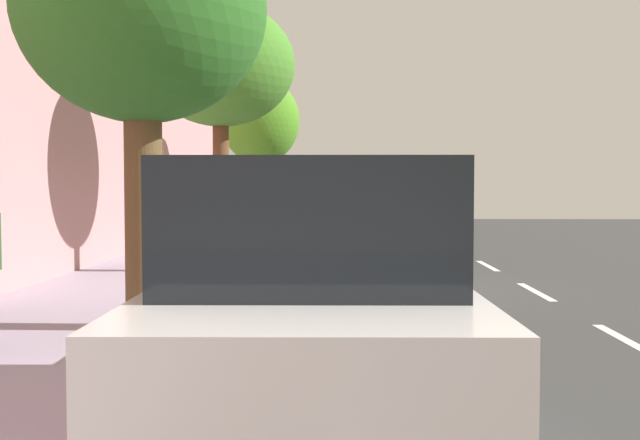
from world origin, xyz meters
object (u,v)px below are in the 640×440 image
(parked_suv_grey_nearest, at_px, (330,209))
(cyclist_with_backpack, at_px, (277,233))
(street_tree_mid_block, at_px, (220,67))
(bicycle_at_curb, at_px, (289,275))
(street_tree_near_cyclist, at_px, (260,123))
(parked_suv_white_mid, at_px, (313,299))
(parked_sedan_black_second, at_px, (335,231))
(fire_hydrant, at_px, (265,239))
(street_tree_far_end, at_px, (142,12))

(parked_suv_grey_nearest, relative_size, cyclist_with_backpack, 2.80)
(cyclist_with_backpack, xyz_separation_m, street_tree_mid_block, (1.24, -1.86, 3.10))
(bicycle_at_curb, bearing_deg, street_tree_near_cyclist, -81.45)
(bicycle_at_curb, height_order, cyclist_with_backpack, cyclist_with_backpack)
(parked_suv_white_mid, height_order, cyclist_with_backpack, parked_suv_white_mid)
(parked_sedan_black_second, distance_m, fire_hydrant, 1.65)
(street_tree_mid_block, relative_size, street_tree_far_end, 1.02)
(street_tree_mid_block, bearing_deg, parked_sedan_black_second, -125.09)
(parked_sedan_black_second, xyz_separation_m, bicycle_at_curb, (0.73, 5.45, -0.39))
(parked_suv_grey_nearest, height_order, bicycle_at_curb, parked_suv_grey_nearest)
(street_tree_mid_block, bearing_deg, parked_suv_white_mid, 102.71)
(parked_suv_white_mid, bearing_deg, cyclist_with_backpack, -83.43)
(parked_suv_grey_nearest, height_order, street_tree_far_end, street_tree_far_end)
(street_tree_far_end, bearing_deg, street_tree_mid_block, -90.00)
(street_tree_far_end, bearing_deg, parked_suv_white_mid, 121.32)
(street_tree_mid_block, bearing_deg, fire_hydrant, -101.17)
(street_tree_far_end, bearing_deg, fire_hydrant, -93.74)
(parked_suv_white_mid, height_order, street_tree_near_cyclist, street_tree_near_cyclist)
(bicycle_at_curb, relative_size, street_tree_mid_block, 0.31)
(parked_suv_grey_nearest, height_order, cyclist_with_backpack, parked_suv_grey_nearest)
(parked_suv_grey_nearest, relative_size, parked_suv_white_mid, 1.00)
(parked_suv_white_mid, height_order, bicycle_at_curb, parked_suv_white_mid)
(street_tree_mid_block, height_order, fire_hydrant, street_tree_mid_block)
(parked_suv_white_mid, xyz_separation_m, street_tree_far_end, (2.10, -3.45, 2.82))
(parked_suv_grey_nearest, height_order, street_tree_near_cyclist, street_tree_near_cyclist)
(parked_sedan_black_second, bearing_deg, parked_suv_grey_nearest, -88.73)
(bicycle_at_curb, xyz_separation_m, cyclist_with_backpack, (0.23, -0.45, 0.66))
(parked_sedan_black_second, bearing_deg, bicycle_at_curb, 82.33)
(parked_suv_grey_nearest, bearing_deg, street_tree_near_cyclist, 64.82)
(street_tree_near_cyclist, bearing_deg, bicycle_at_curb, 98.55)
(parked_suv_grey_nearest, bearing_deg, parked_sedan_black_second, 91.27)
(parked_sedan_black_second, distance_m, parked_suv_white_mid, 12.45)
(bicycle_at_curb, distance_m, cyclist_with_backpack, 0.83)
(street_tree_far_end, bearing_deg, street_tree_near_cyclist, -90.00)
(parked_suv_white_mid, xyz_separation_m, street_tree_mid_block, (2.10, -9.31, 3.10))
(parked_sedan_black_second, distance_m, bicycle_at_curb, 5.51)
(bicycle_at_curb, xyz_separation_m, street_tree_near_cyclist, (1.47, -9.76, 3.30))
(cyclist_with_backpack, height_order, street_tree_far_end, street_tree_far_end)
(street_tree_far_end, height_order, fire_hydrant, street_tree_far_end)
(cyclist_with_backpack, xyz_separation_m, street_tree_far_end, (1.24, 4.00, 2.82))
(cyclist_with_backpack, relative_size, street_tree_far_end, 0.33)
(parked_suv_white_mid, distance_m, fire_hydrant, 12.31)
(bicycle_at_curb, bearing_deg, street_tree_far_end, 67.55)
(parked_sedan_black_second, height_order, cyclist_with_backpack, cyclist_with_backpack)
(parked_suv_grey_nearest, distance_m, parked_suv_white_mid, 21.03)
(street_tree_mid_block, bearing_deg, bicycle_at_curb, 122.35)
(parked_sedan_black_second, relative_size, street_tree_mid_block, 0.85)
(cyclist_with_backpack, xyz_separation_m, fire_hydrant, (0.67, -4.76, -0.44))
(street_tree_far_end, bearing_deg, cyclist_with_backpack, -107.23)
(street_tree_near_cyclist, bearing_deg, parked_suv_grey_nearest, -115.18)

